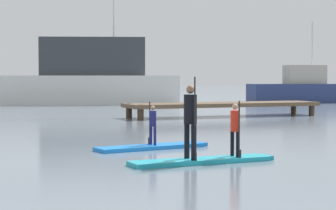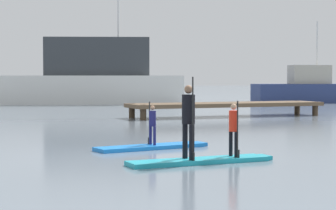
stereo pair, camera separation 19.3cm
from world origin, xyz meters
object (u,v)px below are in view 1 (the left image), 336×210
paddleboard_near (153,147)px  paddler_adult (190,117)px  paddler_child_front (235,127)px  fishing_boat_green_midground (302,90)px  fishing_boat_white_large (77,80)px  paddler_child_solo (153,123)px  paddleboard_far (203,161)px

paddleboard_near → paddler_adult: (-0.28, -2.99, 0.97)m
paddler_child_front → fishing_boat_green_midground: bearing=52.9°
fishing_boat_green_midground → paddler_adult: bearing=-128.6°
paddler_adult → fishing_boat_white_large: fishing_boat_white_large is taller
fishing_boat_white_large → paddler_child_solo: bearing=-100.1°
paddleboard_near → paddler_child_solo: size_ratio=2.85×
paddler_child_front → paddler_adult: bearing=-178.2°
fishing_boat_white_large → paddleboard_near: bearing=-100.1°
paddler_child_solo → paddler_adult: bearing=-95.2°
paddler_child_front → fishing_boat_white_large: (4.19, 31.18, 0.96)m
paddler_child_solo → paddler_child_front: size_ratio=0.90×
paddleboard_near → fishing_boat_green_midground: (20.99, 23.69, 0.93)m
paddleboard_near → fishing_boat_white_large: 28.72m
paddleboard_near → paddler_child_solo: bearing=97.0°
fishing_boat_green_midground → paddler_child_solo: bearing=-131.6°
paddleboard_far → paddler_adult: 1.02m
paddler_adult → fishing_boat_white_large: bearing=80.4°
paddler_adult → paddler_child_front: bearing=1.8°
paddler_child_front → paddler_child_solo: bearing=105.8°
paddler_child_solo → fishing_boat_green_midground: size_ratio=0.14×
paddleboard_near → paddler_child_solo: (-0.00, 0.01, 0.63)m
paddleboard_near → paddler_child_front: (0.84, -2.96, 0.72)m
paddleboard_near → paddler_adult: 3.16m
paddler_child_front → fishing_boat_white_large: fishing_boat_white_large is taller
paddler_adult → paddler_child_solo: bearing=84.8°
fishing_boat_white_large → paddler_child_front: bearing=-97.7°
paddleboard_far → paddler_adult: bearing=-176.7°
paddler_child_solo → paddleboard_far: (0.04, -2.99, -0.63)m
paddleboard_far → paddleboard_near: bearing=90.7°
paddler_child_front → fishing_boat_green_midground: (20.15, 26.65, 0.21)m
paddler_child_solo → fishing_boat_green_midground: 31.64m
paddleboard_far → fishing_boat_green_midground: fishing_boat_green_midground is taller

